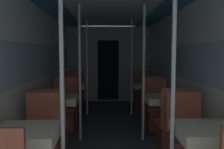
% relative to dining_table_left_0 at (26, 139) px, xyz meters
% --- Properties ---
extents(wall_left, '(0.05, 8.45, 2.27)m').
position_rel_dining_table_left_0_xyz_m(wall_left, '(-0.39, 1.90, 0.51)').
color(wall_left, silver).
rests_on(wall_left, ground_plane).
extents(wall_right, '(0.05, 8.45, 2.27)m').
position_rel_dining_table_left_0_xyz_m(wall_right, '(2.16, 1.90, 0.51)').
color(wall_right, silver).
rests_on(wall_right, ground_plane).
extents(ceiling_panel, '(2.55, 8.45, 0.07)m').
position_rel_dining_table_left_0_xyz_m(ceiling_panel, '(0.88, 1.90, 1.66)').
color(ceiling_panel, white).
rests_on(ceiling_panel, wall_left).
extents(bulkhead_far, '(2.50, 0.09, 2.27)m').
position_rel_dining_table_left_0_xyz_m(bulkhead_far, '(0.88, 5.26, 0.48)').
color(bulkhead_far, gray).
rests_on(bulkhead_far, ground_plane).
extents(dining_table_left_0, '(0.62, 0.62, 0.76)m').
position_rel_dining_table_left_0_xyz_m(dining_table_left_0, '(0.00, 0.00, 0.00)').
color(dining_table_left_0, '#4C4C51').
rests_on(dining_table_left_0, ground_plane).
extents(support_pole_left_0, '(0.04, 0.04, 2.27)m').
position_rel_dining_table_left_0_xyz_m(support_pole_left_0, '(0.35, 0.00, 0.48)').
color(support_pole_left_0, silver).
rests_on(support_pole_left_0, ground_plane).
extents(dining_table_left_1, '(0.62, 0.62, 0.76)m').
position_rel_dining_table_left_0_xyz_m(dining_table_left_1, '(0.00, 1.78, 0.00)').
color(dining_table_left_1, '#4C4C51').
rests_on(dining_table_left_1, ground_plane).
extents(chair_left_near_1, '(0.45, 0.45, 0.99)m').
position_rel_dining_table_left_0_xyz_m(chair_left_near_1, '(-0.00, 1.22, -0.35)').
color(chair_left_near_1, brown).
rests_on(chair_left_near_1, ground_plane).
extents(chair_left_far_1, '(0.45, 0.45, 0.99)m').
position_rel_dining_table_left_0_xyz_m(chair_left_far_1, '(-0.00, 2.35, -0.35)').
color(chair_left_far_1, brown).
rests_on(chair_left_far_1, ground_plane).
extents(support_pole_left_1, '(0.04, 0.04, 2.27)m').
position_rel_dining_table_left_0_xyz_m(support_pole_left_1, '(0.35, 1.78, 0.48)').
color(support_pole_left_1, silver).
rests_on(support_pole_left_1, ground_plane).
extents(dining_table_left_2, '(0.62, 0.62, 0.76)m').
position_rel_dining_table_left_0_xyz_m(dining_table_left_2, '(0.00, 3.56, 0.00)').
color(dining_table_left_2, '#4C4C51').
rests_on(dining_table_left_2, ground_plane).
extents(chair_left_near_2, '(0.45, 0.45, 0.99)m').
position_rel_dining_table_left_0_xyz_m(chair_left_near_2, '(-0.00, 3.00, -0.35)').
color(chair_left_near_2, brown).
rests_on(chair_left_near_2, ground_plane).
extents(chair_left_far_2, '(0.45, 0.45, 0.99)m').
position_rel_dining_table_left_0_xyz_m(chair_left_far_2, '(-0.00, 4.13, -0.35)').
color(chair_left_far_2, brown).
rests_on(chair_left_far_2, ground_plane).
extents(support_pole_left_2, '(0.04, 0.04, 2.27)m').
position_rel_dining_table_left_0_xyz_m(support_pole_left_2, '(0.35, 3.56, 0.48)').
color(support_pole_left_2, silver).
rests_on(support_pole_left_2, ground_plane).
extents(dining_table_right_0, '(0.62, 0.62, 0.76)m').
position_rel_dining_table_left_0_xyz_m(dining_table_right_0, '(1.77, 0.00, 0.00)').
color(dining_table_right_0, '#4C4C51').
rests_on(dining_table_right_0, ground_plane).
extents(support_pole_right_0, '(0.04, 0.04, 2.27)m').
position_rel_dining_table_left_0_xyz_m(support_pole_right_0, '(1.42, 0.00, 0.48)').
color(support_pole_right_0, silver).
rests_on(support_pole_right_0, ground_plane).
extents(dining_table_right_1, '(0.62, 0.62, 0.76)m').
position_rel_dining_table_left_0_xyz_m(dining_table_right_1, '(1.77, 1.78, 0.00)').
color(dining_table_right_1, '#4C4C51').
rests_on(dining_table_right_1, ground_plane).
extents(chair_right_near_1, '(0.45, 0.45, 0.99)m').
position_rel_dining_table_left_0_xyz_m(chair_right_near_1, '(1.77, 1.22, -0.35)').
color(chair_right_near_1, brown).
rests_on(chair_right_near_1, ground_plane).
extents(chair_right_far_1, '(0.45, 0.45, 0.99)m').
position_rel_dining_table_left_0_xyz_m(chair_right_far_1, '(1.77, 2.35, -0.35)').
color(chair_right_far_1, brown).
rests_on(chair_right_far_1, ground_plane).
extents(support_pole_right_1, '(0.04, 0.04, 2.27)m').
position_rel_dining_table_left_0_xyz_m(support_pole_right_1, '(1.42, 1.78, 0.48)').
color(support_pole_right_1, silver).
rests_on(support_pole_right_1, ground_plane).
extents(dining_table_right_2, '(0.62, 0.62, 0.76)m').
position_rel_dining_table_left_0_xyz_m(dining_table_right_2, '(1.77, 3.56, 0.00)').
color(dining_table_right_2, '#4C4C51').
rests_on(dining_table_right_2, ground_plane).
extents(chair_right_near_2, '(0.45, 0.45, 0.99)m').
position_rel_dining_table_left_0_xyz_m(chair_right_near_2, '(1.77, 3.00, -0.35)').
color(chair_right_near_2, brown).
rests_on(chair_right_near_2, ground_plane).
extents(chair_right_far_2, '(0.45, 0.45, 0.99)m').
position_rel_dining_table_left_0_xyz_m(chair_right_far_2, '(1.77, 4.13, -0.35)').
color(chair_right_far_2, brown).
rests_on(chair_right_far_2, ground_plane).
extents(support_pole_right_2, '(0.04, 0.04, 2.27)m').
position_rel_dining_table_left_0_xyz_m(support_pole_right_2, '(1.42, 3.56, 0.48)').
color(support_pole_right_2, silver).
rests_on(support_pole_right_2, ground_plane).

